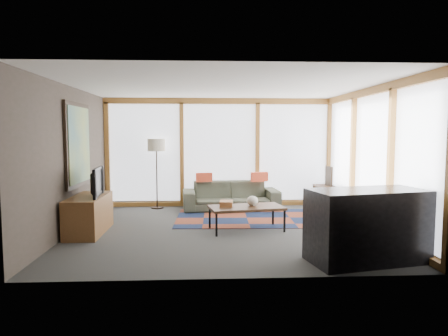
{
  "coord_description": "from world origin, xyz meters",
  "views": [
    {
      "loc": [
        -0.38,
        -7.21,
        1.77
      ],
      "look_at": [
        0.0,
        0.4,
        1.1
      ],
      "focal_mm": 32.0,
      "sensor_mm": 36.0,
      "label": 1
    }
  ],
  "objects_px": {
    "sofa": "(231,195)",
    "floor_lamp": "(157,174)",
    "television": "(93,182)",
    "coffee_table": "(246,218)",
    "bookshelf": "(336,203)",
    "tv_console": "(89,214)",
    "bar_counter": "(367,226)"
  },
  "relations": [
    {
      "from": "sofa",
      "to": "floor_lamp",
      "type": "xyz_separation_m",
      "value": [
        -1.73,
        0.21,
        0.5
      ]
    },
    {
      "from": "sofa",
      "to": "television",
      "type": "distance_m",
      "value": 3.38
    },
    {
      "from": "television",
      "to": "coffee_table",
      "type": "bearing_deg",
      "value": -93.55
    },
    {
      "from": "sofa",
      "to": "coffee_table",
      "type": "relative_size",
      "value": 1.66
    },
    {
      "from": "sofa",
      "to": "bookshelf",
      "type": "xyz_separation_m",
      "value": [
        2.19,
        -0.85,
        -0.05
      ]
    },
    {
      "from": "coffee_table",
      "to": "bookshelf",
      "type": "distance_m",
      "value": 2.37
    },
    {
      "from": "coffee_table",
      "to": "television",
      "type": "height_order",
      "value": "television"
    },
    {
      "from": "tv_console",
      "to": "bar_counter",
      "type": "xyz_separation_m",
      "value": [
        4.28,
        -1.8,
        0.17
      ]
    },
    {
      "from": "sofa",
      "to": "bar_counter",
      "type": "distance_m",
      "value": 4.2
    },
    {
      "from": "bookshelf",
      "to": "bar_counter",
      "type": "bearing_deg",
      "value": -100.82
    },
    {
      "from": "bookshelf",
      "to": "coffee_table",
      "type": "bearing_deg",
      "value": -149.91
    },
    {
      "from": "bookshelf",
      "to": "bar_counter",
      "type": "distance_m",
      "value": 3.08
    },
    {
      "from": "floor_lamp",
      "to": "television",
      "type": "distance_m",
      "value": 2.47
    },
    {
      "from": "floor_lamp",
      "to": "television",
      "type": "bearing_deg",
      "value": -109.81
    },
    {
      "from": "sofa",
      "to": "tv_console",
      "type": "height_order",
      "value": "tv_console"
    },
    {
      "from": "sofa",
      "to": "bookshelf",
      "type": "relative_size",
      "value": 1.0
    },
    {
      "from": "sofa",
      "to": "tv_console",
      "type": "xyz_separation_m",
      "value": [
        -2.66,
        -2.08,
        0.01
      ]
    },
    {
      "from": "sofa",
      "to": "bookshelf",
      "type": "distance_m",
      "value": 2.35
    },
    {
      "from": "coffee_table",
      "to": "television",
      "type": "relative_size",
      "value": 1.5
    },
    {
      "from": "floor_lamp",
      "to": "bookshelf",
      "type": "bearing_deg",
      "value": -15.11
    },
    {
      "from": "floor_lamp",
      "to": "sofa",
      "type": "bearing_deg",
      "value": -6.84
    },
    {
      "from": "coffee_table",
      "to": "tv_console",
      "type": "bearing_deg",
      "value": -179.18
    },
    {
      "from": "sofa",
      "to": "television",
      "type": "relative_size",
      "value": 2.5
    },
    {
      "from": "floor_lamp",
      "to": "coffee_table",
      "type": "xyz_separation_m",
      "value": [
        1.87,
        -2.24,
        -0.6
      ]
    },
    {
      "from": "sofa",
      "to": "television",
      "type": "bearing_deg",
      "value": -144.46
    },
    {
      "from": "bookshelf",
      "to": "television",
      "type": "height_order",
      "value": "television"
    },
    {
      "from": "coffee_table",
      "to": "bar_counter",
      "type": "height_order",
      "value": "bar_counter"
    },
    {
      "from": "sofa",
      "to": "bar_counter",
      "type": "bearing_deg",
      "value": -71.29
    },
    {
      "from": "floor_lamp",
      "to": "coffee_table",
      "type": "distance_m",
      "value": 2.99
    },
    {
      "from": "bookshelf",
      "to": "television",
      "type": "xyz_separation_m",
      "value": [
        -4.76,
        -1.26,
        0.64
      ]
    },
    {
      "from": "sofa",
      "to": "floor_lamp",
      "type": "distance_m",
      "value": 1.81
    },
    {
      "from": "floor_lamp",
      "to": "bookshelf",
      "type": "distance_m",
      "value": 4.1
    }
  ]
}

